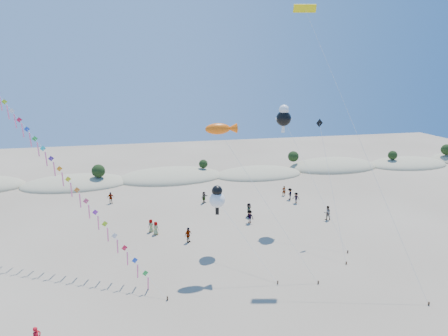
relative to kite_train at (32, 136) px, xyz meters
The scene contains 8 objects.
dune_ridge 31.77m from the kite_train, 56.08° to the left, with size 145.30×11.49×5.57m.
kite_train is the anchor object (origin of this frame).
fish_kite 19.27m from the kite_train, 19.29° to the right, with size 9.12×7.21×13.92m.
cartoon_kite_low 19.69m from the kite_train, 13.87° to the right, with size 4.89×8.60×7.22m.
cartoon_kite_high 27.45m from the kite_train, ahead, with size 5.05×10.62×14.78m.
parafoil_kite 29.49m from the kite_train, 11.71° to the right, with size 7.80×13.18×24.72m.
dark_kite 30.69m from the kite_train, ahead, with size 0.93×8.54×13.46m.
beachgoers 26.28m from the kite_train, 12.55° to the left, with size 28.75×15.78×1.88m.
Camera 1 is at (-4.41, -19.72, 18.68)m, focal length 30.00 mm.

